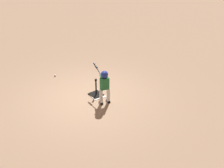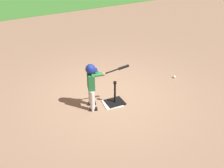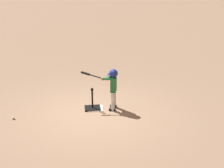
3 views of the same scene
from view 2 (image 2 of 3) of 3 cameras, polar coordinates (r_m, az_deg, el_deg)
The scene contains 6 objects.
ground_plane at distance 7.94m, azimuth -0.26°, elevation -2.46°, with size 90.00×90.00×0.00m, color #93755B.
grass_outfield_strip at distance 17.29m, azimuth -15.98°, elevation 14.63°, with size 56.00×6.12×0.02m, color #3D7F33.
home_plate at distance 7.69m, azimuth 0.06°, elevation -3.56°, with size 0.44×0.44×0.02m, color white.
batting_tee at distance 7.68m, azimuth 0.53°, elevation -3.00°, with size 0.43×0.39×0.61m.
batter_child at distance 7.20m, azimuth -3.60°, elevation 0.59°, with size 1.00×0.44×1.16m.
baseball at distance 8.98m, azimuth 11.35°, elevation 1.30°, with size 0.07×0.07×0.07m, color white.
Camera 2 is at (-2.90, -6.05, 4.26)m, focal length 50.00 mm.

